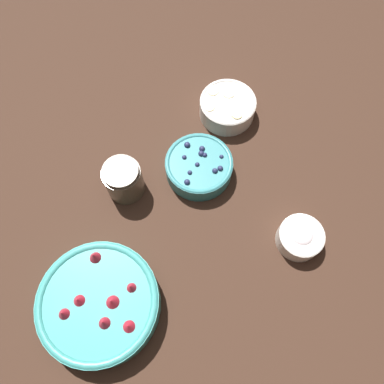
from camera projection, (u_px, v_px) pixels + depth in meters
ground_plane at (165, 201)px, 0.92m from camera, size 4.00×4.00×0.00m
bowl_strawberries at (99, 303)px, 0.78m from camera, size 0.26×0.26×0.08m
bowl_blueberries at (199, 166)px, 0.92m from camera, size 0.17×0.17×0.06m
bowl_bananas at (227, 106)px, 0.99m from camera, size 0.15×0.15×0.06m
bowl_cream at (300, 237)px, 0.85m from camera, size 0.10×0.10×0.06m
jar_chocolate at (124, 180)px, 0.89m from camera, size 0.09×0.09×0.10m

